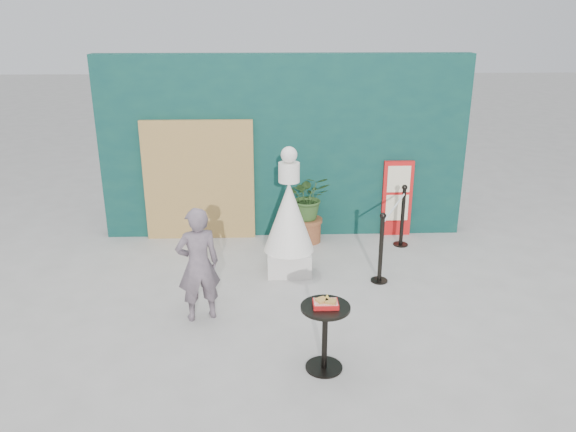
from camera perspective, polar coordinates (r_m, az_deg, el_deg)
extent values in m
plane|color=#ADAAA5|center=(6.95, 0.35, -11.19)|extent=(60.00, 60.00, 0.00)
cube|color=#0B3231|center=(9.34, -0.42, 6.99)|extent=(6.00, 0.30, 3.00)
cube|color=tan|center=(9.33, -9.02, 3.55)|extent=(1.80, 0.08, 2.00)
imported|color=slate|center=(6.89, -9.11, -4.90)|extent=(0.62, 0.50, 1.46)
cube|color=red|center=(9.62, 11.01, 1.76)|extent=(0.50, 0.06, 1.30)
cube|color=beige|center=(9.49, 11.20, 3.70)|extent=(0.38, 0.02, 0.45)
cube|color=beige|center=(9.64, 11.00, 0.84)|extent=(0.38, 0.02, 0.45)
cube|color=red|center=(9.76, 10.87, -1.10)|extent=(0.38, 0.02, 0.18)
cube|color=silver|center=(8.27, 0.10, -4.50)|extent=(0.63, 0.63, 0.34)
cone|color=white|center=(8.01, 0.10, -0.03)|extent=(0.73, 0.73, 1.03)
cylinder|color=white|center=(7.81, 0.10, 4.46)|extent=(0.30, 0.30, 0.27)
sphere|color=white|center=(7.75, 0.11, 6.25)|extent=(0.23, 0.23, 0.23)
cylinder|color=black|center=(6.26, 3.67, -15.06)|extent=(0.40, 0.40, 0.02)
cylinder|color=black|center=(6.06, 3.75, -12.36)|extent=(0.06, 0.06, 0.72)
cylinder|color=black|center=(5.87, 3.83, -9.26)|extent=(0.52, 0.52, 0.03)
cube|color=red|center=(5.85, 3.84, -8.92)|extent=(0.26, 0.19, 0.05)
cube|color=red|center=(5.84, 3.84, -8.68)|extent=(0.24, 0.17, 0.00)
cube|color=#DFB951|center=(5.84, 3.44, -8.52)|extent=(0.15, 0.14, 0.02)
cube|color=#C58F48|center=(5.82, 4.36, -8.64)|extent=(0.13, 0.13, 0.02)
cone|color=gold|center=(5.87, 4.00, -8.17)|extent=(0.06, 0.06, 0.06)
cylinder|color=#935A30|center=(9.33, 2.07, -1.59)|extent=(0.41, 0.41, 0.34)
cylinder|color=brown|center=(9.25, 2.09, -0.43)|extent=(0.46, 0.46, 0.06)
imported|color=#2F5022|center=(9.12, 2.12, 1.97)|extent=(0.68, 0.59, 0.76)
cylinder|color=black|center=(8.13, 9.23, -6.48)|extent=(0.24, 0.24, 0.02)
cylinder|color=black|center=(7.94, 9.42, -3.44)|extent=(0.06, 0.06, 0.96)
sphere|color=black|center=(7.75, 9.63, 0.02)|extent=(0.09, 0.09, 0.09)
cylinder|color=black|center=(9.41, 11.35, -2.84)|extent=(0.24, 0.24, 0.02)
cylinder|color=black|center=(9.24, 11.55, -0.16)|extent=(0.06, 0.06, 0.96)
sphere|color=black|center=(9.09, 11.77, 2.86)|extent=(0.09, 0.09, 0.09)
cylinder|color=white|center=(8.45, 10.74, 0.85)|extent=(0.63, 1.31, 0.03)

